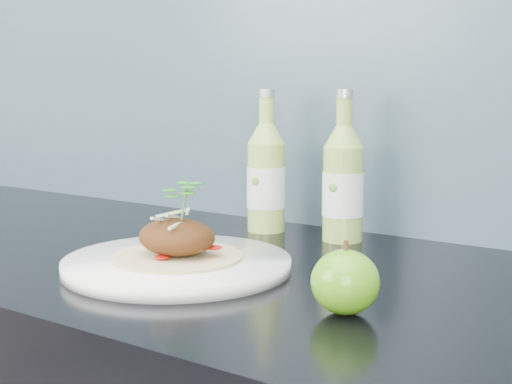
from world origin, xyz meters
TOP-DOWN VIEW (x-y plane):
  - subway_backsplash at (0.00, 1.99)m, footprint 4.00×0.02m
  - dinner_plate at (-0.09, 1.62)m, footprint 0.36×0.36m
  - pork_taco at (-0.09, 1.62)m, footprint 0.17×0.17m
  - green_apple at (0.17, 1.59)m, footprint 0.08×0.08m
  - cider_bottle_left at (-0.14, 1.90)m, footprint 0.06×0.06m
  - cider_bottle_right at (-0.00, 1.90)m, footprint 0.07×0.07m

SIDE VIEW (x-z plane):
  - dinner_plate at x=-0.09m, z-range 0.90..0.92m
  - green_apple at x=0.17m, z-range 0.90..0.97m
  - pork_taco at x=-0.09m, z-range 0.89..1.00m
  - cider_bottle_left at x=-0.14m, z-range 0.87..1.10m
  - cider_bottle_right at x=0.00m, z-range 0.87..1.10m
  - subway_backsplash at x=0.00m, z-range 0.90..1.60m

